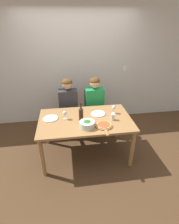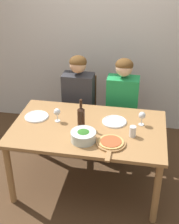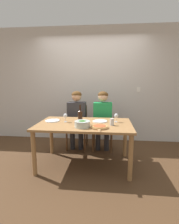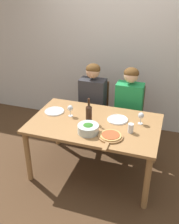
{
  "view_description": "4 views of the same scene",
  "coord_description": "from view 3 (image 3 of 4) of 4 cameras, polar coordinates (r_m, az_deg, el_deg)",
  "views": [
    {
      "loc": [
        -0.3,
        -2.57,
        2.27
      ],
      "look_at": [
        0.09,
        0.12,
        0.82
      ],
      "focal_mm": 28.0,
      "sensor_mm": 36.0,
      "label": 1
    },
    {
      "loc": [
        0.51,
        -2.68,
        2.46
      ],
      "look_at": [
        0.0,
        0.05,
        0.9
      ],
      "focal_mm": 50.0,
      "sensor_mm": 36.0,
      "label": 2
    },
    {
      "loc": [
        0.38,
        -2.85,
        1.47
      ],
      "look_at": [
        0.09,
        -0.0,
        0.95
      ],
      "focal_mm": 28.0,
      "sensor_mm": 36.0,
      "label": 3
    },
    {
      "loc": [
        0.82,
        -2.66,
        2.36
      ],
      "look_at": [
        -0.07,
        0.02,
        0.87
      ],
      "focal_mm": 42.0,
      "sensor_mm": 36.0,
      "label": 4
    }
  ],
  "objects": [
    {
      "name": "wine_glass_left",
      "position": [
        3.06,
        -7.89,
        -1.34
      ],
      "size": [
        0.07,
        0.07,
        0.15
      ],
      "color": "silver",
      "rests_on": "dining_table"
    },
    {
      "name": "dinner_plate_left",
      "position": [
        3.18,
        -11.99,
        -2.76
      ],
      "size": [
        0.26,
        0.26,
        0.02
      ],
      "color": "white",
      "rests_on": "dining_table"
    },
    {
      "name": "pizza_on_board",
      "position": [
        2.68,
        3.3,
        -4.9
      ],
      "size": [
        0.28,
        0.42,
        0.04
      ],
      "color": "#9E7042",
      "rests_on": "dining_table"
    },
    {
      "name": "dinner_plate_right",
      "position": [
        3.08,
        3.42,
        -2.99
      ],
      "size": [
        0.26,
        0.26,
        0.02
      ],
      "color": "white",
      "rests_on": "dining_table"
    },
    {
      "name": "chair_right",
      "position": [
        3.8,
        4.32,
        -4.32
      ],
      "size": [
        0.42,
        0.42,
        0.92
      ],
      "color": "brown",
      "rests_on": "ground"
    },
    {
      "name": "chair_left",
      "position": [
        3.86,
        -3.88,
        -4.11
      ],
      "size": [
        0.42,
        0.42,
        0.92
      ],
      "color": "brown",
      "rests_on": "ground"
    },
    {
      "name": "water_tumbler",
      "position": [
        2.84,
        7.33,
        -3.24
      ],
      "size": [
        0.07,
        0.07,
        0.11
      ],
      "color": "silver",
      "rests_on": "dining_table"
    },
    {
      "name": "wine_bottle",
      "position": [
        2.94,
        -3.07,
        -1.37
      ],
      "size": [
        0.08,
        0.08,
        0.31
      ],
      "color": "black",
      "rests_on": "dining_table"
    },
    {
      "name": "person_man",
      "position": [
        3.64,
        4.32,
        -0.99
      ],
      "size": [
        0.47,
        0.51,
        1.25
      ],
      "color": "#28282D",
      "rests_on": "ground"
    },
    {
      "name": "dining_table",
      "position": [
        2.99,
        -1.64,
        -5.4
      ],
      "size": [
        1.58,
        0.97,
        0.75
      ],
      "color": "#9E7042",
      "rests_on": "ground"
    },
    {
      "name": "wine_glass_right",
      "position": [
        3.06,
        8.71,
        -1.35
      ],
      "size": [
        0.07,
        0.07,
        0.15
      ],
      "color": "silver",
      "rests_on": "dining_table"
    },
    {
      "name": "broccoli_bowl",
      "position": [
        2.71,
        -2.29,
        -3.91
      ],
      "size": [
        0.24,
        0.24,
        0.11
      ],
      "color": "silver",
      "rests_on": "dining_table"
    },
    {
      "name": "ground_plane",
      "position": [
        3.23,
        -1.58,
        -16.72
      ],
      "size": [
        40.0,
        40.0,
        0.0
      ],
      "primitive_type": "plane",
      "color": "#4C331E"
    },
    {
      "name": "person_woman",
      "position": [
        3.7,
        -4.21,
        -0.81
      ],
      "size": [
        0.47,
        0.51,
        1.25
      ],
      "color": "#28282D",
      "rests_on": "ground"
    },
    {
      "name": "back_wall",
      "position": [
        4.25,
        0.79,
        8.76
      ],
      "size": [
        10.0,
        0.06,
        2.7
      ],
      "color": "silver",
      "rests_on": "ground"
    }
  ]
}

